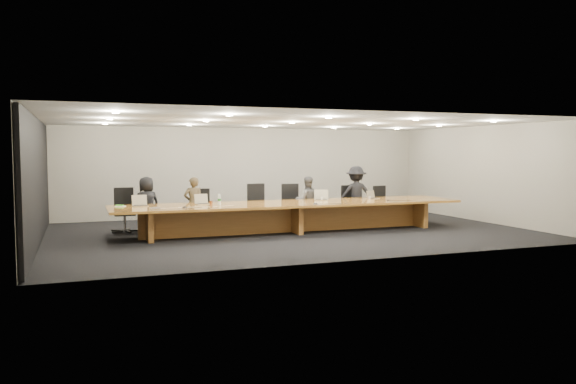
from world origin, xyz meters
The scene contains 28 objects.
ground centered at (0.00, 0.00, 0.00)m, with size 12.00×12.00×0.00m, color black.
back_wall centered at (0.00, 4.00, 1.40)m, with size 12.00×0.02×2.80m, color beige.
left_wall_panel centered at (-5.94, 0.00, 1.37)m, with size 0.08×7.84×2.74m, color black.
conference_table centered at (0.00, 0.00, 0.52)m, with size 9.00×1.80×0.75m.
chair_far_left centered at (-4.02, 1.34, 0.58)m, with size 0.59×0.59×1.16m, color black, non-canonical shape.
chair_left centered at (-2.09, 1.30, 0.54)m, with size 0.55×0.55×1.09m, color black, non-canonical shape.
chair_mid_left centered at (-0.48, 1.22, 0.60)m, with size 0.61×0.61×1.20m, color black, non-canonical shape.
chair_mid_right centered at (0.50, 1.28, 0.58)m, with size 0.60×0.60×1.17m, color black, non-canonical shape.
chair_right centered at (2.37, 1.27, 0.55)m, with size 0.56×0.56×1.09m, color black, non-canonical shape.
chair_far_right centered at (3.36, 1.19, 0.53)m, with size 0.54×0.54×1.06m, color black, non-canonical shape.
person_a centered at (-3.48, 1.26, 0.71)m, with size 0.69×0.45×1.41m, color black.
person_b centered at (-2.30, 1.17, 0.70)m, with size 0.51×0.33×1.39m, color #403522.
person_c centered at (0.88, 1.13, 0.68)m, with size 0.66×0.51×1.36m, color #4C4C4E.
person_d centered at (2.44, 1.19, 0.81)m, with size 1.05×0.61×1.63m, color black.
laptop_a centered at (-3.73, 0.33, 0.89)m, with size 0.35×0.26×0.28m, color tan, non-canonical shape.
laptop_b centered at (-2.24, 0.30, 0.88)m, with size 0.34×0.24×0.26m, color tan, non-canonical shape.
laptop_d centered at (0.99, 0.40, 0.90)m, with size 0.37×0.27×0.29m, color tan, non-canonical shape.
laptop_e centered at (2.53, 0.33, 0.87)m, with size 0.30×0.21×0.23m, color tan, non-canonical shape.
water_bottle centered at (-1.89, 0.01, 0.88)m, with size 0.08×0.08×0.25m, color silver.
amber_mug centered at (-2.05, 0.22, 0.79)m, with size 0.07×0.07×0.09m, color brown.
paper_cup_near centered at (0.98, 0.32, 0.80)m, with size 0.08×0.08×0.10m, color white.
paper_cup_far centered at (2.39, 0.28, 0.79)m, with size 0.07×0.07×0.08m, color silver.
notepad centered at (-4.18, 0.41, 0.76)m, with size 0.24×0.19×0.01m, color white.
lime_gadget centered at (-4.20, 0.41, 0.78)m, with size 0.17×0.10×0.03m, color #51C935.
av_box centered at (-3.49, -0.43, 0.77)m, with size 0.22×0.17×0.03m, color #9E9DA2.
mic_left centered at (-2.81, -0.41, 0.77)m, with size 0.14×0.14×0.03m, color black.
mic_center centered at (0.39, -0.60, 0.77)m, with size 0.13×0.13×0.03m, color black.
mic_right centered at (2.57, -0.38, 0.76)m, with size 0.10×0.10×0.03m, color black.
Camera 1 is at (-5.08, -13.29, 2.01)m, focal length 35.00 mm.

